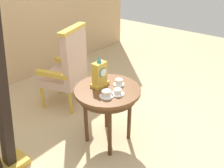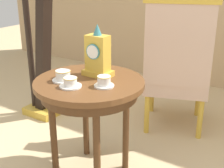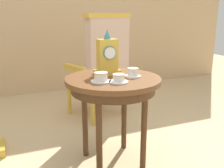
{
  "view_description": "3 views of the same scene",
  "coord_description": "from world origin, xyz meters",
  "px_view_note": "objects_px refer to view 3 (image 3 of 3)",
  "views": [
    {
      "loc": [
        -1.54,
        -1.3,
        1.88
      ],
      "look_at": [
        0.07,
        0.04,
        0.74
      ],
      "focal_mm": 37.1,
      "sensor_mm": 36.0,
      "label": 1
    },
    {
      "loc": [
        1.14,
        -1.4,
        1.35
      ],
      "look_at": [
        0.11,
        0.21,
        0.63
      ],
      "focal_mm": 50.13,
      "sensor_mm": 36.0,
      "label": 2
    },
    {
      "loc": [
        -0.65,
        -1.59,
        1.13
      ],
      "look_at": [
        0.07,
        0.19,
        0.6
      ],
      "focal_mm": 40.98,
      "sensor_mm": 36.0,
      "label": 3
    }
  ],
  "objects_px": {
    "teacup_right": "(119,79)",
    "armchair": "(101,66)",
    "teacup_left": "(101,78)",
    "mantel_clock": "(107,57)",
    "teacup_center": "(133,73)",
    "side_table": "(113,88)"
  },
  "relations": [
    {
      "from": "teacup_right",
      "to": "armchair",
      "type": "bearing_deg",
      "value": 76.39
    },
    {
      "from": "teacup_left",
      "to": "armchair",
      "type": "height_order",
      "value": "armchair"
    },
    {
      "from": "teacup_left",
      "to": "armchair",
      "type": "bearing_deg",
      "value": 70.11
    },
    {
      "from": "mantel_clock",
      "to": "armchair",
      "type": "height_order",
      "value": "armchair"
    },
    {
      "from": "mantel_clock",
      "to": "armchair",
      "type": "xyz_separation_m",
      "value": [
        0.24,
        0.8,
        -0.23
      ]
    },
    {
      "from": "teacup_right",
      "to": "teacup_center",
      "type": "relative_size",
      "value": 1.1
    },
    {
      "from": "teacup_left",
      "to": "side_table",
      "type": "bearing_deg",
      "value": 36.61
    },
    {
      "from": "teacup_left",
      "to": "mantel_clock",
      "type": "xyz_separation_m",
      "value": [
        0.12,
        0.2,
        0.1
      ]
    },
    {
      "from": "mantel_clock",
      "to": "side_table",
      "type": "bearing_deg",
      "value": -87.65
    },
    {
      "from": "side_table",
      "to": "teacup_left",
      "type": "distance_m",
      "value": 0.2
    },
    {
      "from": "mantel_clock",
      "to": "armchair",
      "type": "bearing_deg",
      "value": 73.51
    },
    {
      "from": "teacup_center",
      "to": "side_table",
      "type": "bearing_deg",
      "value": 163.93
    },
    {
      "from": "teacup_right",
      "to": "mantel_clock",
      "type": "relative_size",
      "value": 0.39
    },
    {
      "from": "teacup_left",
      "to": "teacup_right",
      "type": "height_order",
      "value": "teacup_left"
    },
    {
      "from": "mantel_clock",
      "to": "armchair",
      "type": "relative_size",
      "value": 0.29
    },
    {
      "from": "side_table",
      "to": "mantel_clock",
      "type": "height_order",
      "value": "mantel_clock"
    },
    {
      "from": "mantel_clock",
      "to": "armchair",
      "type": "distance_m",
      "value": 0.86
    },
    {
      "from": "teacup_left",
      "to": "teacup_center",
      "type": "relative_size",
      "value": 1.15
    },
    {
      "from": "teacup_center",
      "to": "mantel_clock",
      "type": "height_order",
      "value": "mantel_clock"
    },
    {
      "from": "side_table",
      "to": "teacup_center",
      "type": "height_order",
      "value": "teacup_center"
    },
    {
      "from": "mantel_clock",
      "to": "teacup_left",
      "type": "bearing_deg",
      "value": -122.12
    },
    {
      "from": "side_table",
      "to": "armchair",
      "type": "relative_size",
      "value": 0.61
    }
  ]
}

